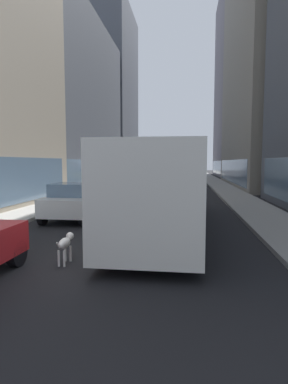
# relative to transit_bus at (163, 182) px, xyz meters

# --- Properties ---
(ground_plane) EXTENTS (120.00, 120.00, 0.00)m
(ground_plane) POSITION_rel_transit_bus_xyz_m (-1.20, 30.51, -1.78)
(ground_plane) COLOR black
(sidewalk_left) EXTENTS (2.40, 110.00, 0.15)m
(sidewalk_left) POSITION_rel_transit_bus_xyz_m (-6.90, 30.51, -1.70)
(sidewalk_left) COLOR #ADA89E
(sidewalk_left) RESTS_ON ground
(sidewalk_right) EXTENTS (2.40, 110.00, 0.15)m
(sidewalk_right) POSITION_rel_transit_bus_xyz_m (4.50, 30.51, -1.70)
(sidewalk_right) COLOR gray
(sidewalk_right) RESTS_ON ground
(building_left_mid) EXTENTS (8.38, 23.37, 18.62)m
(building_left_mid) POSITION_rel_transit_bus_xyz_m (-13.10, 23.12, 7.53)
(building_left_mid) COLOR #4C515B
(building_left_mid) RESTS_ON ground
(building_left_far) EXTENTS (8.59, 16.09, 29.00)m
(building_left_far) POSITION_rel_transit_bus_xyz_m (-13.10, 43.91, 12.71)
(building_left_far) COLOR #4C515B
(building_left_far) RESTS_ON ground
(building_right_mid) EXTENTS (9.91, 20.31, 35.11)m
(building_right_mid) POSITION_rel_transit_bus_xyz_m (10.70, 23.22, 15.77)
(building_right_mid) COLOR gray
(building_right_mid) RESTS_ON ground
(building_right_far) EXTENTS (8.24, 21.96, 33.06)m
(building_right_far) POSITION_rel_transit_bus_xyz_m (10.70, 46.43, 14.74)
(building_right_far) COLOR slate
(building_right_far) RESTS_ON ground
(transit_bus) EXTENTS (2.78, 11.53, 3.05)m
(transit_bus) POSITION_rel_transit_bus_xyz_m (0.00, 0.00, 0.00)
(transit_bus) COLOR silver
(transit_bus) RESTS_ON ground
(car_white_van) EXTENTS (1.94, 4.02, 1.62)m
(car_white_van) POSITION_rel_transit_bus_xyz_m (-4.00, 1.43, -0.95)
(car_white_van) COLOR silver
(car_white_van) RESTS_ON ground
(car_silver_sedan) EXTENTS (1.85, 3.92, 1.62)m
(car_silver_sedan) POSITION_rel_transit_bus_xyz_m (0.00, 41.91, -0.96)
(car_silver_sedan) COLOR #B7BABF
(car_silver_sedan) RESTS_ON ground
(car_blue_hatchback) EXTENTS (1.91, 4.56, 1.62)m
(car_blue_hatchback) POSITION_rel_transit_bus_xyz_m (0.00, 20.55, -0.95)
(car_blue_hatchback) COLOR #4C6BB7
(car_blue_hatchback) RESTS_ON ground
(car_yellow_taxi) EXTENTS (1.84, 4.03, 1.62)m
(car_yellow_taxi) POSITION_rel_transit_bus_xyz_m (-4.00, 31.63, -0.96)
(car_yellow_taxi) COLOR yellow
(car_yellow_taxi) RESTS_ON ground
(car_grey_wagon) EXTENTS (1.89, 4.52, 1.62)m
(car_grey_wagon) POSITION_rel_transit_bus_xyz_m (-4.00, 6.68, -0.95)
(car_grey_wagon) COLOR slate
(car_grey_wagon) RESTS_ON ground
(box_truck) EXTENTS (2.30, 7.50, 3.05)m
(box_truck) POSITION_rel_transit_bus_xyz_m (0.00, 33.93, -0.11)
(box_truck) COLOR #A51919
(box_truck) RESTS_ON ground
(dalmatian_dog) EXTENTS (0.22, 0.96, 0.72)m
(dalmatian_dog) POSITION_rel_transit_bus_xyz_m (-2.12, -4.60, -1.26)
(dalmatian_dog) COLOR white
(dalmatian_dog) RESTS_ON ground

